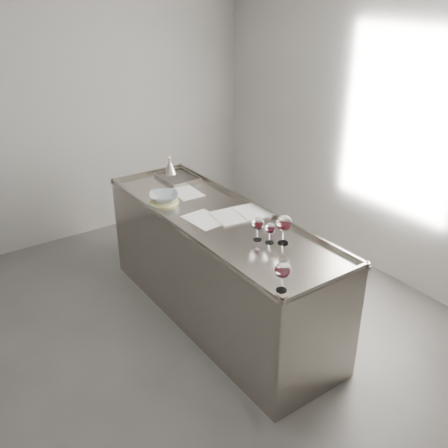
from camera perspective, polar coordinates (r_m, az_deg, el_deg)
room_shell at (r=3.28m, az=-5.02°, el=4.15°), size 4.54×5.04×2.84m
counter at (r=4.16m, az=-0.69°, el=-5.02°), size 0.77×2.42×0.97m
wine_glass_left at (r=2.98m, az=6.71°, el=-5.36°), size 0.10×0.10×0.19m
wine_glass_middle at (r=3.55m, az=3.90°, el=-0.01°), size 0.09×0.09×0.17m
wine_glass_right at (r=3.50m, az=6.88°, el=0.05°), size 0.11×0.11×0.22m
wine_glass_small at (r=3.52m, az=5.30°, el=-0.55°), size 0.08×0.08×0.15m
notebook at (r=3.97m, az=1.84°, el=1.09°), size 0.46×0.35×0.02m
loose_paper_top at (r=3.90m, az=-2.23°, el=0.53°), size 0.26×0.35×0.00m
loose_paper_under at (r=4.40m, az=-4.31°, el=3.60°), size 0.23×0.32×0.00m
trivet at (r=4.23m, az=-6.84°, el=2.60°), size 0.25×0.25×0.02m
ceramic_bowl at (r=4.21m, az=-6.87°, el=3.10°), size 0.32×0.32×0.06m
wine_funnel at (r=4.86m, az=-6.20°, el=6.40°), size 0.13×0.13×0.19m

